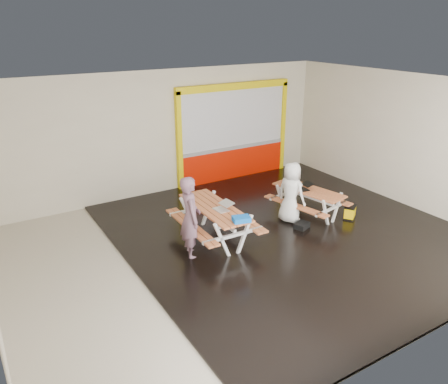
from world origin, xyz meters
TOP-DOWN VIEW (x-y plane):
  - room at (0.00, 0.00)m, footprint 10.02×8.02m
  - deck at (1.25, 0.00)m, footprint 7.50×7.98m
  - kiosk at (2.20, 3.93)m, footprint 3.88×0.16m
  - picnic_table_left at (-0.45, 0.57)m, footprint 1.50×2.17m
  - picnic_table_right at (2.26, 0.50)m, footprint 1.62×2.08m
  - person_left at (-1.22, 0.24)m, footprint 0.59×0.74m
  - person_right at (1.67, 0.48)m, footprint 0.66×0.85m
  - laptop_left at (-0.38, 0.33)m, footprint 0.40×0.37m
  - laptop_right at (2.17, 0.58)m, footprint 0.39×0.35m
  - blue_pouch at (-0.36, -0.39)m, footprint 0.41×0.34m
  - toolbox at (2.13, 1.02)m, footprint 0.37×0.19m
  - backpack at (2.67, 1.48)m, footprint 0.32×0.27m
  - dark_case at (1.63, -0.03)m, footprint 0.43×0.37m
  - fluke_bag at (3.04, -0.22)m, footprint 0.46×0.42m

SIDE VIEW (x-z plane):
  - deck at x=1.25m, z-range 0.00..0.05m
  - dark_case at x=1.63m, z-range 0.05..0.18m
  - fluke_bag at x=3.04m, z-range 0.04..0.38m
  - picnic_table_right at x=2.26m, z-range 0.20..0.94m
  - picnic_table_left at x=-0.45m, z-range 0.22..1.08m
  - backpack at x=2.67m, z-range 0.45..0.91m
  - person_right at x=1.67m, z-range 0.01..1.55m
  - laptop_right at x=2.17m, z-range 0.72..0.87m
  - toolbox at x=2.13m, z-range 0.72..0.94m
  - person_left at x=-1.22m, z-range 0.00..1.80m
  - blue_pouch at x=-0.36m, z-range 0.85..0.96m
  - laptop_left at x=-0.38m, z-range 0.83..0.99m
  - kiosk at x=2.20m, z-range -0.06..2.94m
  - room at x=0.00m, z-range -0.01..3.51m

